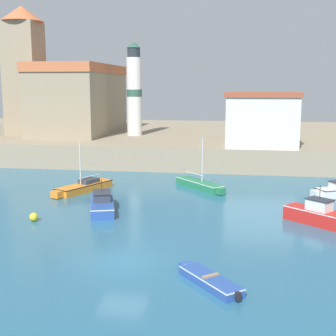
# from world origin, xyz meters

# --- Properties ---
(ground_plane) EXTENTS (200.00, 200.00, 0.00)m
(ground_plane) POSITION_xyz_m (0.00, 0.00, 0.00)
(ground_plane) COLOR #28607F
(quay_seawall) EXTENTS (120.00, 40.00, 2.60)m
(quay_seawall) POSITION_xyz_m (0.00, 45.22, 1.30)
(quay_seawall) COLOR gray
(quay_seawall) RESTS_ON ground
(motorboat_blue_0) EXTENTS (3.08, 5.96, 2.30)m
(motorboat_blue_0) POSITION_xyz_m (-3.98, 9.59, 0.51)
(motorboat_blue_0) COLOR #284C9E
(motorboat_blue_0) RESTS_ON ground
(sailboat_green_2) EXTENTS (4.81, 5.27, 4.59)m
(sailboat_green_2) POSITION_xyz_m (2.42, 18.13, 0.37)
(sailboat_green_2) COLOR #237A4C
(sailboat_green_2) RESTS_ON ground
(motorboat_red_5) EXTENTS (4.37, 4.04, 2.62)m
(motorboat_red_5) POSITION_xyz_m (11.07, 8.46, 0.64)
(motorboat_red_5) COLOR red
(motorboat_red_5) RESTS_ON ground
(sailboat_orange_6) EXTENTS (3.78, 6.26, 4.27)m
(sailboat_orange_6) POSITION_xyz_m (-7.41, 15.42, 0.40)
(sailboat_orange_6) COLOR orange
(sailboat_orange_6) RESTS_ON ground
(dinghy_blue_7) EXTENTS (3.28, 3.68, 0.52)m
(dinghy_blue_7) POSITION_xyz_m (4.69, -2.25, 0.24)
(dinghy_blue_7) COLOR #284C9E
(dinghy_blue_7) RESTS_ON ground
(mooring_buoy) EXTENTS (0.58, 0.58, 0.58)m
(mooring_buoy) POSITION_xyz_m (-7.72, 6.18, 0.29)
(mooring_buoy) COLOR yellow
(mooring_buoy) RESTS_ON ground
(church) EXTENTS (13.82, 17.54, 16.58)m
(church) POSITION_xyz_m (-17.28, 38.65, 8.06)
(church) COLOR gray
(church) RESTS_ON quay_seawall
(lighthouse) EXTENTS (1.99, 1.99, 12.00)m
(lighthouse) POSITION_xyz_m (-8.00, 37.62, 8.40)
(lighthouse) COLOR silver
(lighthouse) RESTS_ON quay_seawall
(harbor_shed_mid_row) EXTENTS (7.77, 6.50, 5.73)m
(harbor_shed_mid_row) POSITION_xyz_m (8.00, 28.50, 5.49)
(harbor_shed_mid_row) COLOR silver
(harbor_shed_mid_row) RESTS_ON quay_seawall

